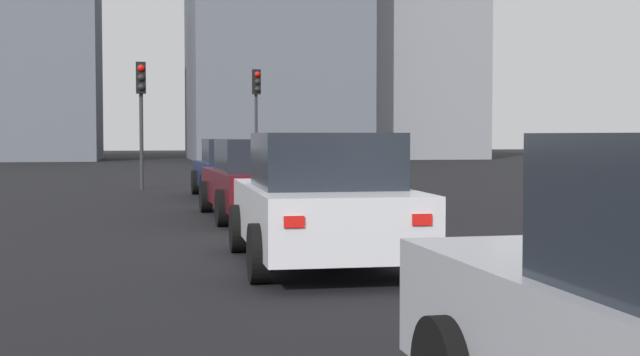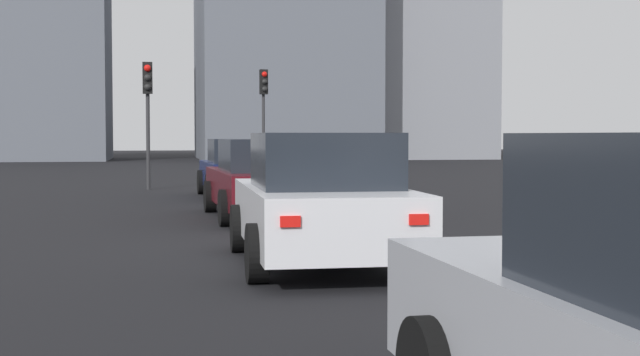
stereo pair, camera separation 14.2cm
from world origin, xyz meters
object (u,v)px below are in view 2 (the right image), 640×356
Objects in this scene: traffic_light_near_right at (264,100)px; traffic_light_near_left at (148,98)px; car_navy_lead at (242,169)px; car_maroon_second at (264,180)px; car_white_third at (322,202)px.

traffic_light_near_left is at bearing -41.00° from traffic_light_near_right.
car_maroon_second reaches higher than car_navy_lead.
traffic_light_near_right reaches higher than car_navy_lead.
car_white_third is at bearing 177.66° from car_maroon_second.
traffic_light_near_right is at bearing -8.87° from car_maroon_second.
car_maroon_second is 9.70m from traffic_light_near_left.
traffic_light_near_left is (3.52, 2.35, 1.92)m from car_navy_lead.
car_navy_lead is 11.82m from car_white_third.
car_maroon_second is at bearing 12.82° from traffic_light_near_left.
car_navy_lead is 1.05× the size of traffic_light_near_right.
car_white_third is (-11.82, 0.17, 0.05)m from car_navy_lead.
car_navy_lead is at bearing -18.00° from traffic_light_near_right.
car_maroon_second is (-5.72, 0.13, 0.01)m from car_navy_lead.
car_maroon_second is 1.18× the size of traffic_light_near_right.
traffic_light_near_right reaches higher than traffic_light_near_left.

